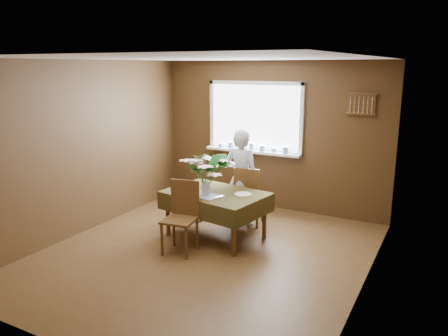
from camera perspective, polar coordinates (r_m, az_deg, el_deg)
The scene contains 15 objects.
floor at distance 5.84m, azimuth -2.59°, elevation -11.19°, with size 4.50×4.50×0.00m, color #4C331A.
ceiling at distance 5.32m, azimuth -2.88°, elevation 14.15°, with size 4.50×4.50×0.00m, color white.
wall_back at distance 7.43m, azimuth 6.20°, elevation 4.16°, with size 4.00×4.00×0.00m, color brown.
wall_front at distance 3.76m, azimuth -20.62°, elevation -5.69°, with size 4.00×4.00×0.00m, color brown.
wall_left at distance 6.68m, azimuth -17.66°, elevation 2.57°, with size 4.50×4.50×0.00m, color brown.
wall_right at distance 4.77m, azimuth 18.41°, elevation -1.61°, with size 4.50×4.50×0.00m, color brown.
window_assembly at distance 7.48m, azimuth 3.94°, elevation 4.99°, with size 1.72×0.20×1.22m.
spoon_rack at distance 6.92m, azimuth 17.52°, elevation 7.97°, with size 0.44×0.05×0.33m.
dining_table at distance 6.19m, azimuth -1.12°, elevation -3.88°, with size 1.52×1.16×0.68m.
chair_far at distance 6.67m, azimuth 3.17°, elevation -3.39°, with size 0.45×0.46×0.93m.
chair_near at distance 5.80m, azimuth -5.51°, elevation -5.91°, with size 0.46×0.46×0.95m.
seated_woman at distance 6.63m, azimuth 2.30°, elevation -1.29°, with size 0.55×0.36×1.50m, color white.
flower_bouquet at distance 5.98m, azimuth -2.40°, elevation -0.17°, with size 0.64×0.64×0.55m.
side_plate at distance 6.05m, azimuth 2.49°, elevation -3.45°, with size 0.24×0.24×0.01m, color white.
table_knife at distance 5.91m, azimuth -0.92°, elevation -3.82°, with size 0.02×0.22×0.00m, color silver.
Camera 1 is at (2.73, -4.56, 2.42)m, focal length 35.00 mm.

